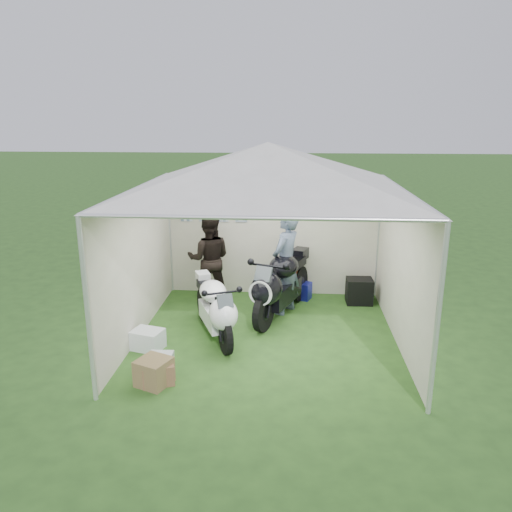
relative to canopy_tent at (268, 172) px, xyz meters
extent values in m
plane|color=#27491B|center=(0.00, -0.03, -2.58)|extent=(80.00, 80.00, 0.00)
cylinder|color=silver|center=(-2.00, -2.03, -1.43)|extent=(0.06, 0.06, 2.30)
cylinder|color=silver|center=(2.00, -2.03, -1.43)|extent=(0.06, 0.06, 2.30)
cylinder|color=silver|center=(-2.00, 1.97, -1.43)|extent=(0.06, 0.06, 2.30)
cylinder|color=silver|center=(2.00, 1.97, -1.43)|extent=(0.06, 0.06, 2.30)
cube|color=beige|center=(0.00, 1.97, -1.43)|extent=(4.00, 0.02, 2.30)
cube|color=beige|center=(-2.00, -0.03, -1.43)|extent=(0.02, 4.00, 2.30)
cube|color=beige|center=(2.00, -0.03, -1.43)|extent=(0.02, 4.00, 2.30)
pyramid|color=white|center=(0.00, -0.03, 0.07)|extent=(5.66, 5.66, 0.70)
cube|color=#99A5B7|center=(-1.65, 1.95, -0.73)|extent=(0.22, 0.02, 0.28)
cube|color=#99A5B7|center=(-1.30, 1.95, -0.73)|extent=(0.22, 0.02, 0.28)
cube|color=#99A5B7|center=(-0.95, 1.95, -0.73)|extent=(0.22, 0.01, 0.28)
cube|color=#99A5B7|center=(-0.60, 1.95, -0.73)|extent=(0.22, 0.01, 0.28)
cube|color=#99A5B7|center=(-1.65, 1.95, -1.03)|extent=(0.22, 0.02, 0.28)
cube|color=#99A5B7|center=(-1.30, 1.95, -1.03)|extent=(0.22, 0.01, 0.28)
cube|color=#99A5B7|center=(-0.95, 1.95, -1.03)|extent=(0.22, 0.02, 0.28)
cube|color=#99A5B7|center=(-0.60, 1.95, -1.03)|extent=(0.22, 0.01, 0.28)
cylinder|color=#D8590C|center=(0.20, 1.94, -0.63)|extent=(3.20, 0.02, 0.02)
cylinder|color=black|center=(-0.57, -0.69, -2.30)|extent=(0.31, 0.55, 0.56)
cylinder|color=black|center=(-1.08, 0.51, -2.30)|extent=(0.35, 0.57, 0.56)
cube|color=white|center=(-0.81, -0.13, -2.22)|extent=(0.64, 0.94, 0.28)
ellipsoid|color=white|center=(-0.61, -0.60, -2.00)|extent=(0.61, 0.68, 0.47)
ellipsoid|color=white|center=(-0.85, -0.04, -1.85)|extent=(0.60, 0.69, 0.33)
cube|color=black|center=(-0.99, 0.30, -1.90)|extent=(0.44, 0.61, 0.13)
cube|color=white|center=(-1.11, 0.58, -1.83)|extent=(0.30, 0.34, 0.17)
cube|color=black|center=(-0.96, 0.21, -2.06)|extent=(0.29, 0.51, 0.09)
cube|color=#3F474C|center=(-0.56, -0.70, -1.75)|extent=(0.26, 0.21, 0.20)
cylinder|color=black|center=(-0.06, 0.14, -2.24)|extent=(0.34, 0.66, 0.66)
cylinder|color=black|center=(0.49, 1.59, -2.24)|extent=(0.39, 0.68, 0.66)
cube|color=black|center=(0.20, 0.81, -2.16)|extent=(0.72, 1.11, 0.33)
ellipsoid|color=black|center=(-0.02, 0.25, -1.89)|extent=(0.70, 0.80, 0.55)
ellipsoid|color=black|center=(0.23, 0.92, -1.71)|extent=(0.70, 0.81, 0.39)
cube|color=black|center=(0.39, 1.33, -1.78)|extent=(0.50, 0.72, 0.15)
cube|color=black|center=(0.52, 1.67, -1.69)|extent=(0.35, 0.40, 0.20)
cube|color=maroon|center=(0.35, 1.23, -1.97)|extent=(0.32, 0.61, 0.11)
cube|color=#3F474C|center=(-0.07, 0.12, -1.60)|extent=(0.30, 0.24, 0.23)
cylinder|color=white|center=(-0.11, 0.02, -1.89)|extent=(0.38, 0.16, 0.40)
cube|color=#2327D0|center=(0.53, 1.69, -2.42)|extent=(0.49, 0.40, 0.32)
imported|color=black|center=(-1.14, 1.39, -1.74)|extent=(0.86, 0.70, 1.66)
imported|color=slate|center=(0.27, 0.98, -1.67)|extent=(0.69, 0.79, 1.81)
cube|color=black|center=(1.63, 1.52, -2.34)|extent=(0.48, 0.39, 0.47)
cube|color=silver|center=(-1.75, -0.62, -2.43)|extent=(0.52, 0.45, 0.29)
cube|color=brown|center=(-1.38, -1.62, -2.40)|extent=(0.51, 0.51, 0.35)
cube|color=#B7BCC0|center=(-1.39, -1.26, -2.46)|extent=(0.33, 0.28, 0.24)
cube|color=brown|center=(-1.34, -1.60, -2.44)|extent=(0.48, 0.42, 0.27)
camera|label=1|loc=(0.36, -7.29, 0.79)|focal=35.00mm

